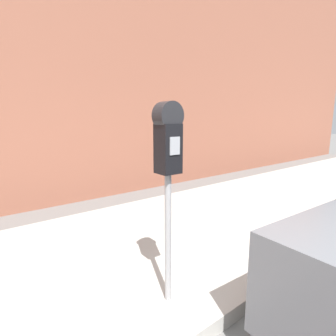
# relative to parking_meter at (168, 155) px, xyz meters

# --- Properties ---
(sidewalk) EXTENTS (24.00, 2.80, 0.14)m
(sidewalk) POSITION_rel_parking_meter_xyz_m (-0.04, 1.00, -1.25)
(sidewalk) COLOR #ADAAA3
(sidewalk) RESTS_ON ground_plane
(building_facade) EXTENTS (24.00, 0.30, 6.26)m
(building_facade) POSITION_rel_parking_meter_xyz_m (-0.04, 3.55, 1.81)
(building_facade) COLOR #935642
(building_facade) RESTS_ON ground_plane
(parking_meter) EXTENTS (0.20, 0.16, 1.57)m
(parking_meter) POSITION_rel_parking_meter_xyz_m (0.00, 0.00, 0.00)
(parking_meter) COLOR gray
(parking_meter) RESTS_ON sidewalk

